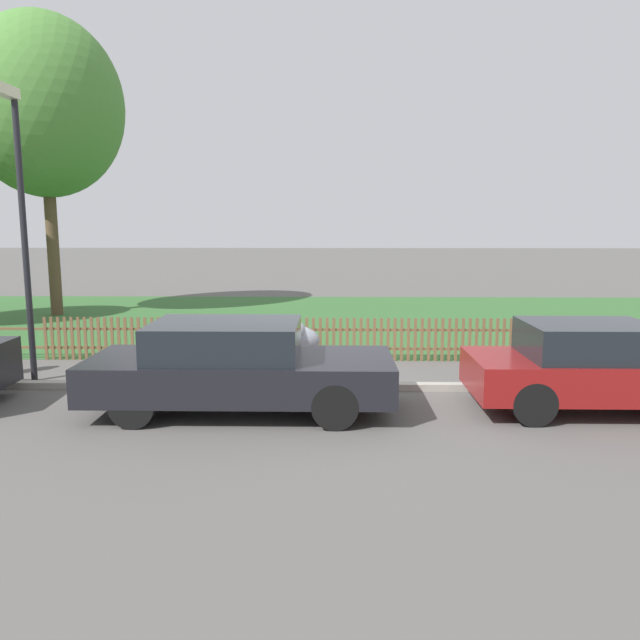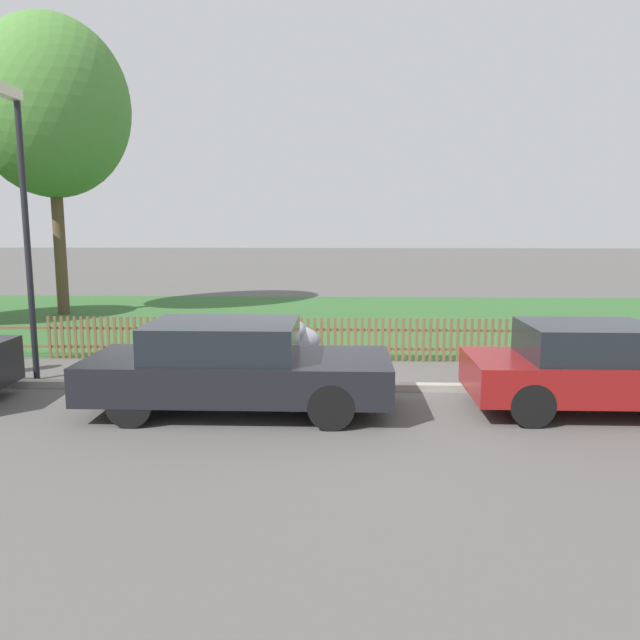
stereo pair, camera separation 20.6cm
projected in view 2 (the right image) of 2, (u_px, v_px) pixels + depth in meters
ground_plane at (305, 391)px, 10.63m from camera, size 120.00×120.00×0.00m
kerb_stone at (305, 386)px, 10.72m from camera, size 38.44×0.20×0.12m
grass_strip at (321, 319)px, 18.49m from camera, size 38.44×11.17×0.01m
park_fence at (312, 339)px, 12.92m from camera, size 38.44×0.05×0.90m
parked_car_navy_estate at (235, 366)px, 9.41m from camera, size 4.56×1.82×1.38m
parked_car_red_compact at (596, 368)px, 9.35m from camera, size 3.87×1.68×1.35m
covered_motorcycle at (275, 340)px, 12.14m from camera, size 1.94×0.84×0.95m
tree_behind_motorcycle at (51, 108)px, 18.56m from camera, size 4.63×4.63×8.91m
street_lamp at (21, 199)px, 10.81m from camera, size 0.20×0.79×5.08m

